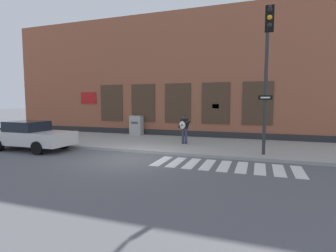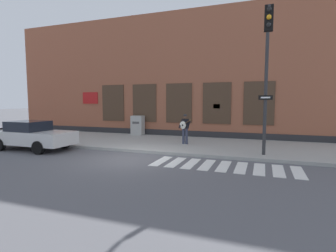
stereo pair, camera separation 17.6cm
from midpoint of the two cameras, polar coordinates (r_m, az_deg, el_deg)
name	(u,v)px [view 2 (the right image)]	position (r m, az deg, el deg)	size (l,w,h in m)	color
ground_plane	(130,159)	(12.01, -7.83, -7.07)	(160.00, 160.00, 0.00)	#56565B
sidewalk	(164,143)	(15.85, -0.56, -3.73)	(28.00, 5.91, 0.15)	#9E9E99
building_backdrop	(187,78)	(20.44, 4.38, 10.44)	(28.00, 4.06, 8.81)	#99563D
crosswalk	(224,166)	(10.79, 12.50, -8.54)	(5.78, 1.90, 0.01)	silver
red_car	(32,135)	(15.79, -27.26, -1.81)	(4.62, 2.03, 1.53)	silver
busker	(185,127)	(14.95, 4.00, -0.23)	(0.70, 0.51, 1.70)	#33384C
traffic_light	(267,65)	(11.74, 21.13, 12.38)	(0.60, 2.79, 5.78)	#2D2D30
utility_box	(138,125)	(19.23, -6.36, 0.16)	(0.88, 0.62, 1.39)	#ADADA8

